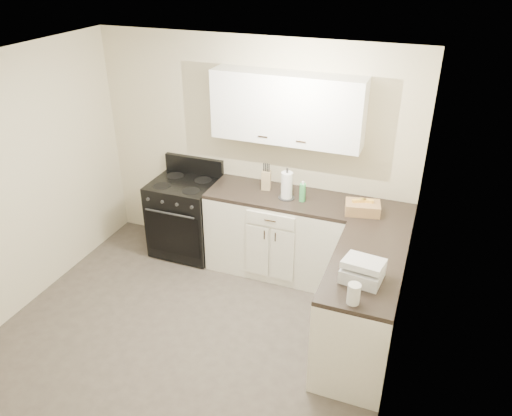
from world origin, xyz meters
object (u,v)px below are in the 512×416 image
at_px(knife_block, 266,180).
at_px(paper_towel, 287,185).
at_px(wicker_basket, 363,208).
at_px(stove, 185,217).
at_px(countertop_grill, 362,273).

xyz_separation_m(knife_block, paper_towel, (0.27, -0.13, 0.04)).
distance_m(knife_block, wicker_basket, 1.08).
xyz_separation_m(stove, knife_block, (0.96, 0.11, 0.58)).
height_order(knife_block, paper_towel, paper_towel).
bearing_deg(countertop_grill, knife_block, 141.25).
bearing_deg(countertop_grill, stove, 158.91).
height_order(wicker_basket, countertop_grill, countertop_grill).
bearing_deg(stove, countertop_grill, -27.47).
bearing_deg(stove, knife_block, 6.76).
relative_size(stove, countertop_grill, 2.86).
height_order(paper_towel, wicker_basket, paper_towel).
bearing_deg(knife_block, wicker_basket, -21.17).
height_order(knife_block, wicker_basket, knife_block).
relative_size(knife_block, countertop_grill, 0.68).
relative_size(stove, knife_block, 4.23).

